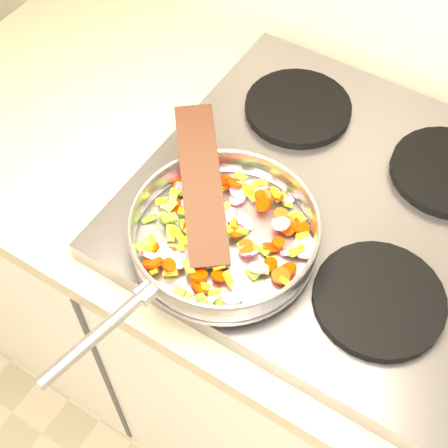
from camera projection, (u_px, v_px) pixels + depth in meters
The scene contains 8 objects.
cooktop at pixel (331, 203), 1.02m from camera, with size 0.60×0.60×0.04m, color #939399.
grate_fl at pixel (213, 215), 0.97m from camera, with size 0.19×0.19×0.02m, color black.
grate_fr at pixel (379, 299), 0.89m from camera, with size 0.19×0.19×0.02m, color black.
grate_bl at pixel (298, 108), 1.11m from camera, with size 0.19×0.19×0.02m, color black.
grate_br at pixel (448, 172), 1.02m from camera, with size 0.19×0.19×0.02m, color black.
saute_pan at pixel (223, 232), 0.91m from camera, with size 0.32×0.48×0.06m.
vegetable_heap at pixel (221, 232), 0.92m from camera, with size 0.26×0.26×0.04m.
wooden_spatula at pixel (201, 184), 0.92m from camera, with size 0.26×0.06×0.01m, color black.
Camera 1 is at (-0.52, 1.05, 1.73)m, focal length 50.00 mm.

